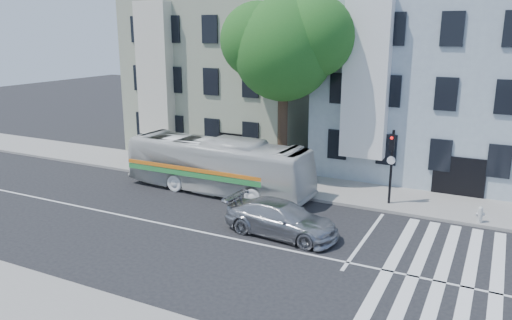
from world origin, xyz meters
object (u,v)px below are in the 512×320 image
Objects in this scene: traffic_signal at (391,158)px; bus at (218,165)px; fire_hydrant at (480,214)px; sedan at (281,219)px.

bus is at bearing -177.58° from traffic_signal.
bus is 14.23× the size of fire_hydrant.
traffic_signal is (3.34, 5.64, 1.77)m from sedan.
bus is 6.77m from sedan.
bus is 13.12m from fire_hydrant.
sedan is 6.79m from traffic_signal.
fire_hydrant is at bearing -82.94° from bus.
fire_hydrant is (13.04, 1.10, -0.95)m from bus.
bus is 2.11× the size of sedan.
bus is 9.06m from traffic_signal.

